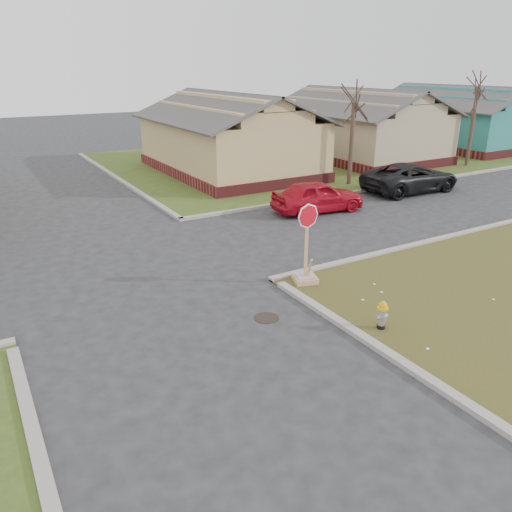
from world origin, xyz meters
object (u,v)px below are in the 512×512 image
red_sedan (318,196)px  fire_hydrant (382,313)px  stop_sign (306,265)px  dark_pickup (411,177)px

red_sedan → fire_hydrant: bearing=158.2°
stop_sign → dark_pickup: size_ratio=0.46×
stop_sign → red_sedan: size_ratio=0.59×
fire_hydrant → stop_sign: stop_sign is taller
red_sedan → dark_pickup: dark_pickup is taller
red_sedan → dark_pickup: (6.36, 0.64, 0.03)m
stop_sign → dark_pickup: (11.36, 6.68, 0.16)m
fire_hydrant → dark_pickup: (11.41, 9.91, 0.27)m
red_sedan → dark_pickup: bearing=-77.5°
stop_sign → red_sedan: bearing=69.0°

